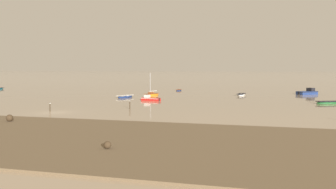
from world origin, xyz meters
TOP-DOWN VIEW (x-y plane):
  - ground_plane at (0.00, 0.00)m, footprint 800.00×800.00m
  - tidal_rock_near at (0.28, -10.30)m, footprint 0.82×0.82m
  - tidal_rock_left at (17.84, -21.04)m, footprint 0.62×0.62m
  - rowboat_moored_0 at (23.89, 39.12)m, footprint 1.95×4.40m
  - rowboat_moored_1 at (0.21, 27.12)m, footprint 2.75×4.91m
  - sailboat_moored_0 at (4.28, 32.97)m, footprint 3.14×5.09m
  - rowboat_moored_4 at (40.29, 24.13)m, footprint 4.59×3.19m
  - motorboat_moored_3 at (39.42, 47.65)m, footprint 5.84×5.62m
  - motorboat_moored_4 at (7.02, 22.09)m, footprint 4.51×2.35m
  - rowboat_moored_6 at (6.12, 51.81)m, footprint 1.20×3.26m
  - mooring_post_near at (-1.33, 0.84)m, footprint 0.22×0.22m
  - mooring_post_left at (8.91, 7.21)m, footprint 0.22×0.22m

SIDE VIEW (x-z plane):
  - ground_plane at x=0.00m, z-range 0.00..0.00m
  - rowboat_moored_6 at x=6.12m, z-range -0.12..0.39m
  - rowboat_moored_0 at x=23.89m, z-range -0.15..0.52m
  - rowboat_moored_4 at x=40.29m, z-range -0.16..0.53m
  - rowboat_moored_1 at x=0.21m, z-range -0.17..0.57m
  - sailboat_moored_0 at x=4.28m, z-range -2.49..2.97m
  - motorboat_moored_4 at x=7.02m, z-range -0.57..1.06m
  - motorboat_moored_3 at x=39.42m, z-range -0.80..1.49m
  - tidal_rock_left at x=17.84m, z-range 0.18..0.80m
  - tidal_rock_near at x=0.28m, z-range 0.18..1.01m
  - mooring_post_near at x=-1.33m, z-range -0.09..1.35m
  - mooring_post_left at x=8.91m, z-range -0.10..1.39m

